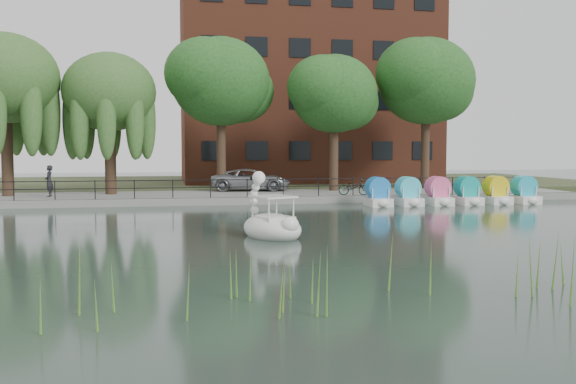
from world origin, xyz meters
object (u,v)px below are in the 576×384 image
object	(u,v)px
bicycle	(354,186)
pedestrian	(49,179)
minivan	(251,178)
swan_boat	(271,223)

from	to	relation	value
bicycle	pedestrian	size ratio (longest dim) A/B	0.87
pedestrian	minivan	bearing A→B (deg)	103.49
minivan	pedestrian	world-z (taller)	pedestrian
minivan	swan_boat	size ratio (longest dim) A/B	1.82
pedestrian	swan_boat	xyz separation A→B (m)	(9.87, -15.14, -0.89)
minivan	pedestrian	xyz separation A→B (m)	(-11.52, -2.76, 0.20)
minivan	swan_boat	xyz separation A→B (m)	(-1.65, -17.90, -0.69)
pedestrian	swan_boat	bearing A→B (deg)	33.12
bicycle	minivan	bearing A→B (deg)	60.72
pedestrian	swan_boat	size ratio (longest dim) A/B	0.64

